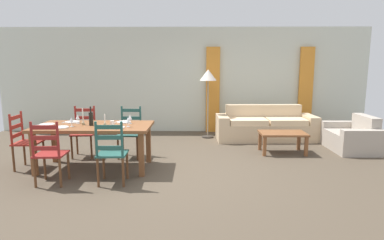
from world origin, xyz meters
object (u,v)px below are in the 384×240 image
at_px(dining_chair_near_left, 49,153).
at_px(standing_lamp, 208,79).
at_px(dining_chair_head_west, 25,141).
at_px(wine_glass_near_left, 71,120).
at_px(dining_chair_far_right, 130,132).
at_px(coffee_cup_primary, 112,123).
at_px(dining_chair_near_right, 112,153).
at_px(armchair_upholstered, 353,138).
at_px(couch, 265,127).
at_px(dining_chair_far_left, 84,132).
at_px(wine_glass_far_right, 130,117).
at_px(wine_bottle, 91,118).
at_px(wine_glass_near_right, 128,120).
at_px(dining_table, 94,130).
at_px(wine_glass_far_left, 78,117).
at_px(coffee_table, 283,136).

height_order(dining_chair_near_left, standing_lamp, standing_lamp).
height_order(dining_chair_head_west, wine_glass_near_left, dining_chair_head_west).
xyz_separation_m(dining_chair_far_right, coffee_cup_primary, (-0.12, -0.83, 0.32)).
relative_size(dining_chair_near_right, armchair_upholstered, 0.82).
bearing_deg(armchair_upholstered, couch, 149.22).
bearing_deg(coffee_cup_primary, dining_chair_near_right, -77.54).
bearing_deg(dining_chair_head_west, dining_chair_far_left, 47.06).
distance_m(dining_chair_head_west, wine_glass_far_right, 1.81).
height_order(wine_bottle, standing_lamp, standing_lamp).
bearing_deg(couch, wine_glass_near_right, -138.63).
bearing_deg(dining_table, couch, 33.99).
bearing_deg(wine_glass_far_left, dining_chair_far_right, 37.62).
xyz_separation_m(dining_chair_far_right, wine_bottle, (-0.48, -0.78, 0.39)).
height_order(wine_glass_far_left, armchair_upholstered, wine_glass_far_left).
distance_m(dining_chair_near_right, wine_bottle, 0.95).
bearing_deg(couch, dining_chair_head_west, -153.43).
bearing_deg(wine_bottle, coffee_table, 17.15).
xyz_separation_m(wine_bottle, wine_glass_near_right, (0.64, -0.12, -0.01)).
bearing_deg(wine_glass_near_left, dining_chair_near_right, -36.81).
xyz_separation_m(wine_glass_near_right, standing_lamp, (1.38, 2.59, 0.55)).
xyz_separation_m(wine_glass_far_right, couch, (2.76, 2.11, -0.57)).
distance_m(wine_glass_near_left, wine_glass_far_right, 0.94).
bearing_deg(wine_bottle, standing_lamp, 50.72).
bearing_deg(dining_chair_head_west, standing_lamp, 37.63).
bearing_deg(wine_glass_far_left, dining_chair_head_west, -169.34).
distance_m(wine_glass_near_left, wine_glass_near_right, 0.92).
xyz_separation_m(wine_glass_far_right, coffee_cup_primary, (-0.25, -0.22, -0.07)).
relative_size(wine_glass_near_left, armchair_upholstered, 0.14).
xyz_separation_m(dining_chair_head_west, wine_glass_far_left, (0.86, 0.16, 0.38)).
bearing_deg(standing_lamp, wine_glass_far_left, -135.36).
relative_size(dining_chair_near_left, couch, 0.42).
bearing_deg(dining_chair_far_left, coffee_table, 3.76).
bearing_deg(couch, wine_glass_far_right, -142.56).
bearing_deg(dining_chair_near_left, dining_chair_head_west, 135.12).
xyz_separation_m(dining_table, wine_glass_near_left, (-0.31, -0.14, 0.20)).
bearing_deg(coffee_cup_primary, wine_bottle, 172.69).
height_order(dining_table, dining_chair_far_left, dining_chair_far_left).
bearing_deg(wine_glass_far_right, standing_lamp, 58.46).
relative_size(dining_chair_far_left, coffee_table, 1.07).
bearing_deg(coffee_cup_primary, dining_chair_far_right, 81.95).
bearing_deg(wine_glass_near_left, coffee_cup_primary, 5.43).
bearing_deg(coffee_table, couch, 94.44).
height_order(dining_table, wine_glass_near_left, wine_glass_near_left).
height_order(dining_chair_head_west, coffee_table, dining_chair_head_west).
bearing_deg(wine_glass_near_right, coffee_table, 22.82).
distance_m(dining_table, wine_glass_near_left, 0.40).
xyz_separation_m(wine_glass_near_right, armchair_upholstered, (4.35, 1.44, -0.61)).
bearing_deg(armchair_upholstered, standing_lamp, 158.83).
relative_size(wine_bottle, wine_glass_near_right, 1.96).
xyz_separation_m(dining_chair_far_left, dining_chair_far_right, (0.89, -0.03, 0.00)).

